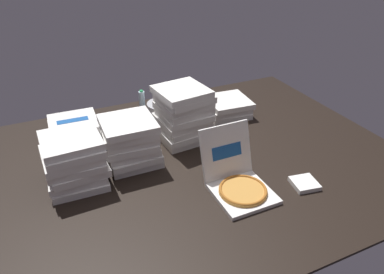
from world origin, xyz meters
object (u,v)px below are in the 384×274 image
(pizza_stack_center_far, at_px, (227,106))
(pizza_stack_center_near, at_px, (183,114))
(pizza_stack_right_mid, at_px, (130,141))
(water_bottle_0, at_px, (142,102))
(pizza_stack_left_far, at_px, (75,161))
(water_bottle_2, at_px, (186,108))
(water_bottle_1, at_px, (166,93))
(pizza_stack_right_near, at_px, (75,131))
(water_bottle_3, at_px, (169,117))
(napkin_pile, at_px, (304,183))
(open_pizza_box, at_px, (238,179))
(ice_bucket, at_px, (162,109))

(pizza_stack_center_far, bearing_deg, pizza_stack_center_near, -156.49)
(pizza_stack_center_near, xyz_separation_m, pizza_stack_right_mid, (-0.49, -0.15, -0.05))
(water_bottle_0, bearing_deg, pizza_stack_left_far, -131.16)
(water_bottle_2, bearing_deg, water_bottle_0, 136.28)
(pizza_stack_left_far, bearing_deg, pizza_stack_center_far, 18.14)
(pizza_stack_left_far, bearing_deg, water_bottle_2, 27.14)
(pizza_stack_center_far, bearing_deg, water_bottle_1, 133.09)
(pizza_stack_right_near, distance_m, water_bottle_3, 0.79)
(pizza_stack_center_far, distance_m, water_bottle_1, 0.64)
(pizza_stack_center_near, xyz_separation_m, water_bottle_2, (0.17, 0.31, -0.12))
(napkin_pile, bearing_deg, water_bottle_1, 103.18)
(pizza_stack_center_near, xyz_separation_m, napkin_pile, (0.51, -0.94, -0.21))
(pizza_stack_right_mid, distance_m, pizza_stack_left_far, 0.42)
(pizza_stack_center_near, height_order, pizza_stack_right_mid, pizza_stack_center_near)
(pizza_stack_center_near, bearing_deg, napkin_pile, -61.45)
(open_pizza_box, distance_m, napkin_pile, 0.48)
(pizza_stack_right_near, distance_m, water_bottle_2, 0.99)
(pizza_stack_left_far, bearing_deg, pizza_stack_right_near, 81.81)
(pizza_stack_right_mid, xyz_separation_m, water_bottle_1, (0.62, 0.86, -0.07))
(open_pizza_box, distance_m, pizza_stack_right_near, 1.42)
(pizza_stack_right_mid, height_order, water_bottle_3, pizza_stack_right_mid)
(pizza_stack_right_near, distance_m, water_bottle_1, 1.03)
(pizza_stack_center_near, distance_m, water_bottle_2, 0.38)
(pizza_stack_right_mid, relative_size, pizza_stack_left_far, 1.00)
(pizza_stack_center_near, bearing_deg, open_pizza_box, -85.11)
(open_pizza_box, relative_size, water_bottle_2, 2.24)
(pizza_stack_right_mid, height_order, water_bottle_2, pizza_stack_right_mid)
(pizza_stack_right_mid, xyz_separation_m, pizza_stack_center_far, (1.05, 0.39, -0.10))
(pizza_stack_left_far, relative_size, water_bottle_3, 1.86)
(pizza_stack_right_mid, height_order, water_bottle_1, pizza_stack_right_mid)
(open_pizza_box, height_order, pizza_stack_left_far, open_pizza_box)
(water_bottle_3, bearing_deg, napkin_pile, -64.31)
(pizza_stack_center_far, bearing_deg, napkin_pile, -92.41)
(open_pizza_box, bearing_deg, pizza_stack_right_near, 129.15)
(pizza_stack_right_near, xyz_separation_m, pizza_stack_left_far, (-0.08, -0.56, 0.08))
(pizza_stack_left_far, height_order, water_bottle_1, pizza_stack_left_far)
(pizza_stack_left_far, distance_m, water_bottle_1, 1.40)
(pizza_stack_left_far, height_order, water_bottle_2, pizza_stack_left_far)
(pizza_stack_right_near, bearing_deg, open_pizza_box, -50.85)
(open_pizza_box, xyz_separation_m, pizza_stack_center_near, (-0.07, 0.77, 0.15))
(open_pizza_box, height_order, water_bottle_1, open_pizza_box)
(water_bottle_0, bearing_deg, napkin_pile, -66.87)
(pizza_stack_center_far, bearing_deg, open_pizza_box, -115.87)
(pizza_stack_left_far, bearing_deg, open_pizza_box, -28.91)
(pizza_stack_center_far, height_order, pizza_stack_left_far, pizza_stack_left_far)
(open_pizza_box, relative_size, water_bottle_1, 2.24)
(water_bottle_1, xyz_separation_m, napkin_pile, (0.39, -1.65, -0.09))
(pizza_stack_right_near, xyz_separation_m, ice_bucket, (0.82, 0.15, -0.04))
(pizza_stack_center_far, xyz_separation_m, water_bottle_2, (-0.39, 0.07, 0.03))
(pizza_stack_right_mid, bearing_deg, water_bottle_3, 38.95)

